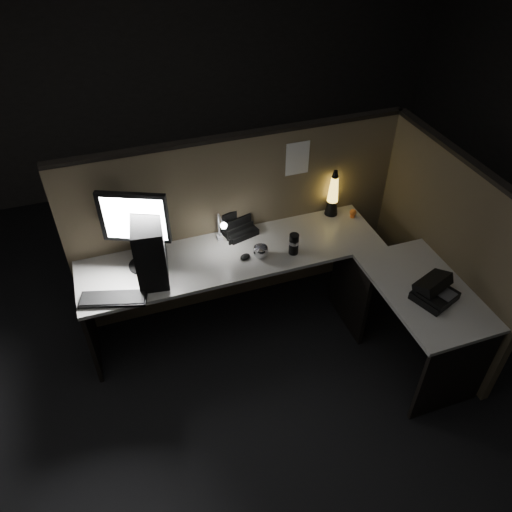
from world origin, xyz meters
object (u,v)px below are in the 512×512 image
object	(u,v)px
lava_lamp	(333,196)
desk_phone	(434,291)
pc_tower	(150,246)
keyboard	(113,299)
monitor	(135,224)

from	to	relation	value
lava_lamp	desk_phone	bearing A→B (deg)	-78.87
pc_tower	keyboard	bearing A→B (deg)	-139.03
pc_tower	lava_lamp	bearing A→B (deg)	16.86
monitor	lava_lamp	world-z (taller)	monitor
pc_tower	monitor	xyz separation A→B (m)	(-0.07, 0.10, 0.13)
monitor	keyboard	world-z (taller)	monitor
pc_tower	keyboard	xyz separation A→B (m)	(-0.31, -0.20, -0.23)
monitor	keyboard	size ratio (longest dim) A/B	1.38
lava_lamp	keyboard	bearing A→B (deg)	-166.33
monitor	desk_phone	xyz separation A→B (m)	(1.80, -0.98, -0.31)
pc_tower	monitor	size ratio (longest dim) A/B	0.77
keyboard	lava_lamp	size ratio (longest dim) A/B	1.10
pc_tower	desk_phone	xyz separation A→B (m)	(1.74, -0.88, -0.18)
monitor	keyboard	bearing A→B (deg)	-105.29
keyboard	lava_lamp	distance (m)	1.89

